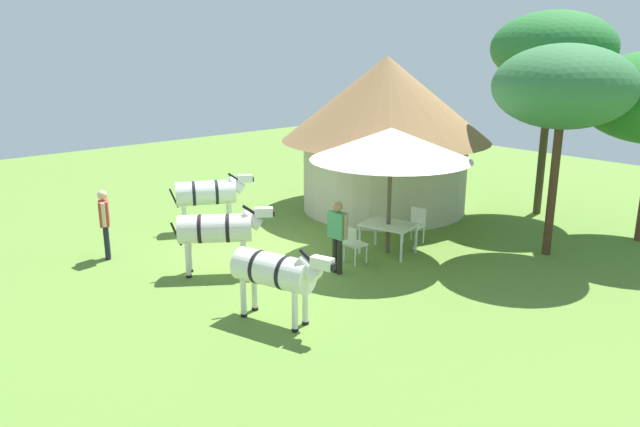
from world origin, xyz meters
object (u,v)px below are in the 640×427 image
(guest_beside_umbrella, at_px, (337,230))
(zebra_toward_hut, at_px, (276,272))
(shade_umbrella, at_px, (391,144))
(zebra_by_umbrella, at_px, (208,193))
(patio_chair_west_end, at_px, (416,223))
(acacia_tree_right_background, at_px, (564,87))
(standing_watcher, at_px, (104,218))
(zebra_nearest_camera, at_px, (218,229))
(acacia_tree_left_background, at_px, (553,49))
(thatched_hut, at_px, (385,126))
(patio_chair_east_end, at_px, (353,242))
(patio_dining_table, at_px, (388,227))

(guest_beside_umbrella, xyz_separation_m, zebra_toward_hut, (1.03, -2.50, -0.02))
(guest_beside_umbrella, bearing_deg, shade_umbrella, -86.22)
(guest_beside_umbrella, bearing_deg, zebra_by_umbrella, 3.74)
(shade_umbrella, relative_size, zebra_by_umbrella, 1.86)
(patio_chair_west_end, relative_size, guest_beside_umbrella, 0.55)
(shade_umbrella, height_order, acacia_tree_right_background, acacia_tree_right_background)
(standing_watcher, bearing_deg, acacia_tree_right_background, 74.70)
(zebra_nearest_camera, height_order, acacia_tree_right_background, acacia_tree_right_background)
(patio_chair_west_end, height_order, acacia_tree_left_background, acacia_tree_left_background)
(guest_beside_umbrella, bearing_deg, thatched_hut, -58.80)
(thatched_hut, xyz_separation_m, zebra_by_umbrella, (-1.66, -5.22, -1.53))
(zebra_toward_hut, bearing_deg, zebra_by_umbrella, -126.67)
(patio_chair_east_end, distance_m, zebra_toward_hut, 3.44)
(shade_umbrella, distance_m, zebra_by_umbrella, 5.33)
(patio_chair_east_end, xyz_separation_m, zebra_by_umbrella, (-4.49, -1.08, 0.51))
(thatched_hut, xyz_separation_m, acacia_tree_right_background, (5.50, -0.16, 1.42))
(zebra_nearest_camera, bearing_deg, patio_dining_table, 103.80)
(zebra_by_umbrella, distance_m, acacia_tree_right_background, 9.25)
(patio_chair_east_end, height_order, zebra_nearest_camera, zebra_nearest_camera)
(thatched_hut, relative_size, guest_beside_umbrella, 3.79)
(patio_chair_east_end, relative_size, acacia_tree_left_background, 0.15)
(shade_umbrella, relative_size, zebra_nearest_camera, 1.99)
(acacia_tree_right_background, bearing_deg, patio_chair_west_end, -148.27)
(patio_dining_table, bearing_deg, zebra_toward_hut, -74.76)
(zebra_nearest_camera, xyz_separation_m, zebra_by_umbrella, (-2.99, 1.59, 0.00))
(standing_watcher, xyz_separation_m, zebra_by_umbrella, (-0.39, 3.03, 0.02))
(patio_dining_table, distance_m, standing_watcher, 6.71)
(guest_beside_umbrella, distance_m, zebra_toward_hut, 2.70)
(guest_beside_umbrella, bearing_deg, acacia_tree_right_background, -118.82)
(standing_watcher, xyz_separation_m, acacia_tree_right_background, (6.77, 8.08, 2.98))
(zebra_nearest_camera, bearing_deg, acacia_tree_right_background, 93.86)
(acacia_tree_right_background, bearing_deg, zebra_toward_hut, -101.32)
(patio_dining_table, height_order, zebra_toward_hut, zebra_toward_hut)
(patio_chair_west_end, bearing_deg, zebra_toward_hut, 98.52)
(shade_umbrella, height_order, zebra_nearest_camera, shade_umbrella)
(thatched_hut, xyz_separation_m, guest_beside_umbrella, (3.04, -4.83, -1.57))
(patio_chair_west_end, height_order, zebra_by_umbrella, zebra_by_umbrella)
(zebra_nearest_camera, bearing_deg, guest_beside_umbrella, 85.13)
(patio_dining_table, bearing_deg, patio_chair_west_end, 94.54)
(patio_dining_table, xyz_separation_m, patio_chair_east_end, (-0.06, -1.15, -0.13))
(patio_chair_east_end, relative_size, zebra_by_umbrella, 0.44)
(standing_watcher, distance_m, acacia_tree_right_background, 10.96)
(acacia_tree_left_background, relative_size, acacia_tree_right_background, 1.18)
(patio_chair_west_end, height_order, standing_watcher, standing_watcher)
(patio_chair_east_end, relative_size, standing_watcher, 0.54)
(patio_chair_west_end, distance_m, acacia_tree_right_background, 4.70)
(guest_beside_umbrella, bearing_deg, zebra_toward_hut, 111.39)
(patio_chair_east_end, bearing_deg, standing_watcher, -132.23)
(zebra_by_umbrella, bearing_deg, patio_chair_west_end, 65.08)
(patio_chair_west_end, bearing_deg, standing_watcher, 53.07)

